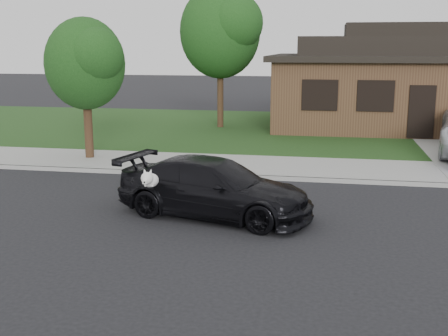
# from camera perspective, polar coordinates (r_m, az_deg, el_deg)

# --- Properties ---
(ground) EXTENTS (120.00, 120.00, 0.00)m
(ground) POSITION_cam_1_polar(r_m,az_deg,el_deg) (12.81, 8.61, -5.04)
(ground) COLOR black
(ground) RESTS_ON ground
(sidewalk) EXTENTS (60.00, 3.00, 0.12)m
(sidewalk) POSITION_cam_1_polar(r_m,az_deg,el_deg) (17.63, 9.18, -0.06)
(sidewalk) COLOR gray
(sidewalk) RESTS_ON ground
(curb) EXTENTS (60.00, 0.12, 0.12)m
(curb) POSITION_cam_1_polar(r_m,az_deg,el_deg) (16.17, 9.05, -1.18)
(curb) COLOR gray
(curb) RESTS_ON ground
(lawn) EXTENTS (60.00, 13.00, 0.13)m
(lawn) POSITION_cam_1_polar(r_m,az_deg,el_deg) (25.51, 9.63, 3.74)
(lawn) COLOR #193814
(lawn) RESTS_ON ground
(sedan) EXTENTS (4.83, 2.91, 1.31)m
(sedan) POSITION_cam_1_polar(r_m,az_deg,el_deg) (12.66, -1.01, -2.03)
(sedan) COLOR black
(sedan) RESTS_ON ground
(house) EXTENTS (12.60, 8.60, 4.65)m
(house) POSITION_cam_1_polar(r_m,az_deg,el_deg) (27.53, 18.30, 8.25)
(house) COLOR #422B1C
(house) RESTS_ON ground
(tree_0) EXTENTS (3.78, 3.60, 6.34)m
(tree_0) POSITION_cam_1_polar(r_m,az_deg,el_deg) (25.54, -0.06, 13.86)
(tree_0) COLOR #332114
(tree_0) RESTS_ON ground
(tree_2) EXTENTS (2.73, 2.60, 4.59)m
(tree_2) POSITION_cam_1_polar(r_m,az_deg,el_deg) (18.98, -13.72, 10.39)
(tree_2) COLOR #332114
(tree_2) RESTS_ON ground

